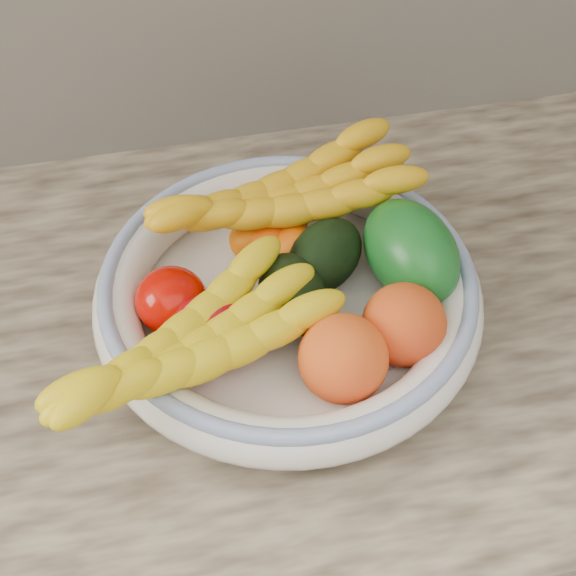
# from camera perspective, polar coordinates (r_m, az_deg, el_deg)

# --- Properties ---
(kitchen_counter) EXTENTS (2.44, 0.66, 1.40)m
(kitchen_counter) POSITION_cam_1_polar(r_m,az_deg,el_deg) (1.30, -0.23, -13.80)
(kitchen_counter) COLOR brown
(kitchen_counter) RESTS_ON ground
(fruit_bowl) EXTENTS (0.39, 0.39, 0.08)m
(fruit_bowl) POSITION_cam_1_polar(r_m,az_deg,el_deg) (0.88, 0.00, -0.49)
(fruit_bowl) COLOR silver
(fruit_bowl) RESTS_ON kitchen_counter
(clementine_back_left) EXTENTS (0.05, 0.05, 0.04)m
(clementine_back_left) POSITION_cam_1_polar(r_m,az_deg,el_deg) (0.93, -2.39, 3.12)
(clementine_back_left) COLOR orange
(clementine_back_left) RESTS_ON fruit_bowl
(clementine_back_right) EXTENTS (0.07, 0.07, 0.05)m
(clementine_back_right) POSITION_cam_1_polar(r_m,az_deg,el_deg) (0.95, -0.30, 4.37)
(clementine_back_right) COLOR orange
(clementine_back_right) RESTS_ON fruit_bowl
(clementine_back_mid) EXTENTS (0.06, 0.06, 0.05)m
(clementine_back_mid) POSITION_cam_1_polar(r_m,az_deg,el_deg) (0.93, -1.27, 2.92)
(clementine_back_mid) COLOR #FF5605
(clementine_back_mid) RESTS_ON fruit_bowl
(clementine_extra) EXTENTS (0.05, 0.05, 0.05)m
(clementine_extra) POSITION_cam_1_polar(r_m,az_deg,el_deg) (0.92, 0.44, 2.60)
(clementine_extra) COLOR #F26005
(clementine_extra) RESTS_ON fruit_bowl
(tomato_left) EXTENTS (0.08, 0.08, 0.06)m
(tomato_left) POSITION_cam_1_polar(r_m,az_deg,el_deg) (0.87, -7.55, -0.79)
(tomato_left) COLOR #BC0800
(tomato_left) RESTS_ON fruit_bowl
(tomato_near_left) EXTENTS (0.09, 0.09, 0.07)m
(tomato_near_left) POSITION_cam_1_polar(r_m,az_deg,el_deg) (0.84, -5.05, -2.84)
(tomato_near_left) COLOR #A00610
(tomato_near_left) RESTS_ON fruit_bowl
(avocado_center) EXTENTS (0.07, 0.10, 0.07)m
(avocado_center) POSITION_cam_1_polar(r_m,az_deg,el_deg) (0.86, 0.28, -0.39)
(avocado_center) COLOR black
(avocado_center) RESTS_ON fruit_bowl
(avocado_right) EXTENTS (0.12, 0.12, 0.07)m
(avocado_right) POSITION_cam_1_polar(r_m,az_deg,el_deg) (0.90, 2.39, 2.10)
(avocado_right) COLOR black
(avocado_right) RESTS_ON fruit_bowl
(green_mango) EXTENTS (0.13, 0.15, 0.11)m
(green_mango) POSITION_cam_1_polar(r_m,az_deg,el_deg) (0.89, 7.94, 2.34)
(green_mango) COLOR #0F5217
(green_mango) RESTS_ON fruit_bowl
(peach_front) EXTENTS (0.10, 0.10, 0.08)m
(peach_front) POSITION_cam_1_polar(r_m,az_deg,el_deg) (0.81, 3.59, -4.57)
(peach_front) COLOR orange
(peach_front) RESTS_ON fruit_bowl
(peach_right) EXTENTS (0.10, 0.10, 0.08)m
(peach_right) POSITION_cam_1_polar(r_m,az_deg,el_deg) (0.84, 7.50, -2.37)
(peach_right) COLOR orange
(peach_right) RESTS_ON fruit_bowl
(banana_bunch_back) EXTENTS (0.32, 0.17, 0.09)m
(banana_bunch_back) POSITION_cam_1_polar(r_m,az_deg,el_deg) (0.92, -0.36, 5.55)
(banana_bunch_back) COLOR gold
(banana_bunch_back) RESTS_ON fruit_bowl
(banana_bunch_front) EXTENTS (0.33, 0.25, 0.08)m
(banana_bunch_front) POSITION_cam_1_polar(r_m,az_deg,el_deg) (0.80, -6.31, -4.13)
(banana_bunch_front) COLOR yellow
(banana_bunch_front) RESTS_ON fruit_bowl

